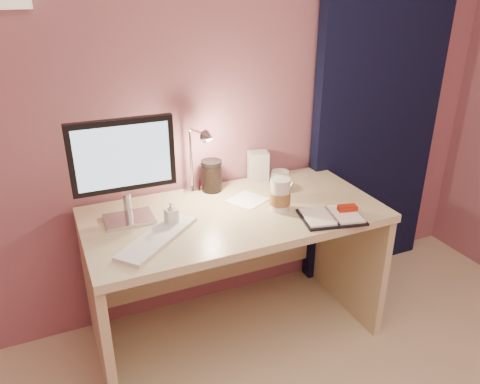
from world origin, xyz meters
name	(u,v)px	position (x,y,z in m)	size (l,w,h in m)	color
room	(366,95)	(0.95, 1.69, 1.14)	(3.50, 3.50, 3.50)	#C6B28E
desk	(229,245)	(0.00, 1.45, 0.50)	(1.40, 0.70, 0.73)	#BFB487
monitor	(123,162)	(-0.48, 1.49, 1.02)	(0.45, 0.16, 0.48)	silver
keyboard	(158,238)	(-0.40, 1.27, 0.74)	(0.43, 0.13, 0.02)	white
planner	(333,216)	(0.39, 1.13, 0.74)	(0.32, 0.26, 0.04)	black
paper_a	(248,200)	(0.11, 1.47, 0.73)	(0.16, 0.16, 0.00)	white
coffee_cup	(280,195)	(0.20, 1.31, 0.80)	(0.10, 0.10, 0.16)	silver
clear_cup	(280,185)	(0.26, 1.41, 0.80)	(0.09, 0.09, 0.15)	white
bowl	(281,186)	(0.32, 1.51, 0.75)	(0.12, 0.12, 0.04)	white
lotion_bottle	(171,214)	(-0.31, 1.37, 0.79)	(0.05, 0.05, 0.11)	silver
dark_jar	(212,177)	(-0.01, 1.65, 0.80)	(0.10, 0.10, 0.15)	black
product_box	(258,166)	(0.27, 1.69, 0.81)	(0.11, 0.08, 0.16)	silver
desk_lamp	(190,156)	(-0.14, 1.60, 0.95)	(0.13, 0.22, 0.36)	silver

